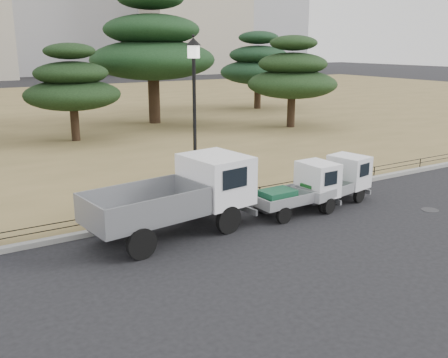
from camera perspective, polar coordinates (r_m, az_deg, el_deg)
ground at (r=15.30m, az=3.92°, el=-6.39°), size 220.00×220.00×0.00m
lawn at (r=43.35m, az=-20.19°, el=6.91°), size 120.00×56.00×0.15m
curb at (r=17.33m, az=-1.03°, el=-3.45°), size 120.00×0.25×0.16m
truck_large at (r=15.09m, az=-5.07°, el=-1.71°), size 5.36×2.67×2.24m
truck_kei_front at (r=17.27m, az=8.77°, el=-1.13°), size 3.15×1.44×1.65m
truck_kei_rear at (r=18.54m, az=12.70°, el=-0.22°), size 3.30×1.88×1.63m
street_lamp at (r=16.48m, az=-3.42°, el=9.45°), size 0.51×0.51×5.66m
pipe_fence at (r=17.34m, az=-1.29°, el=-2.19°), size 38.00×0.04×0.40m
manhole at (r=18.90m, az=22.48°, el=-3.28°), size 0.60×0.60×0.01m
pine_center_left at (r=30.16m, az=-16.99°, el=10.23°), size 5.46×5.46×5.55m
pine_center_right at (r=35.97m, az=-8.20°, el=14.78°), size 8.64×8.64×9.17m
pine_east_near at (r=34.14m, az=7.81°, el=11.71°), size 5.98×5.98×6.04m
pine_east_far at (r=44.01m, az=3.91°, el=12.94°), size 6.51×6.51×6.54m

